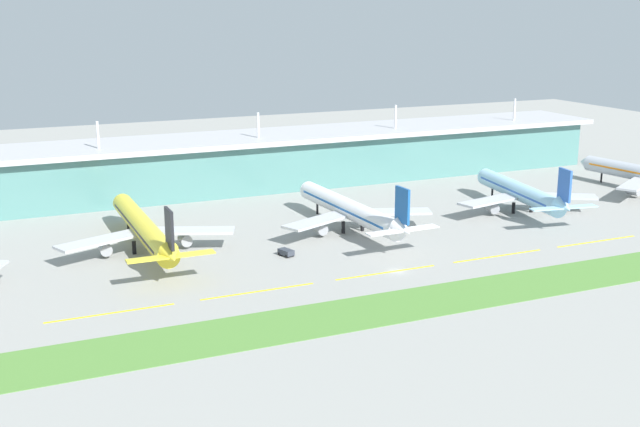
# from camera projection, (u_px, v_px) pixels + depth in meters

# --- Properties ---
(ground_plane) EXTENTS (600.00, 600.00, 0.00)m
(ground_plane) POSITION_uv_depth(u_px,v_px,m) (397.00, 271.00, 202.32)
(ground_plane) COLOR gray
(terminal_building) EXTENTS (288.00, 34.00, 28.35)m
(terminal_building) POSITION_uv_depth(u_px,v_px,m) (254.00, 161.00, 294.94)
(terminal_building) COLOR slate
(terminal_building) RESTS_ON ground
(airliner_near_middle) EXTENTS (48.80, 70.98, 18.90)m
(airliner_near_middle) POSITION_uv_depth(u_px,v_px,m) (144.00, 228.00, 217.62)
(airliner_near_middle) COLOR yellow
(airliner_near_middle) RESTS_ON ground
(airliner_center) EXTENTS (48.77, 66.71, 18.90)m
(airliner_center) POSITION_uv_depth(u_px,v_px,m) (351.00, 210.00, 237.56)
(airliner_center) COLOR white
(airliner_center) RESTS_ON ground
(airliner_far_middle) EXTENTS (48.18, 59.29, 18.90)m
(airliner_far_middle) POSITION_uv_depth(u_px,v_px,m) (521.00, 192.00, 259.97)
(airliner_far_middle) COLOR #9ED1EA
(airliner_far_middle) RESTS_ON ground
(taxiway_stripe_west) EXTENTS (28.00, 0.70, 0.04)m
(taxiway_stripe_west) POSITION_uv_depth(u_px,v_px,m) (111.00, 313.00, 174.53)
(taxiway_stripe_west) COLOR yellow
(taxiway_stripe_west) RESTS_ON ground
(taxiway_stripe_mid_west) EXTENTS (28.00, 0.70, 0.04)m
(taxiway_stripe_mid_west) POSITION_uv_depth(u_px,v_px,m) (258.00, 291.00, 187.96)
(taxiway_stripe_mid_west) COLOR yellow
(taxiway_stripe_mid_west) RESTS_ON ground
(taxiway_stripe_centre) EXTENTS (28.00, 0.70, 0.04)m
(taxiway_stripe_centre) POSITION_uv_depth(u_px,v_px,m) (386.00, 273.00, 201.39)
(taxiway_stripe_centre) COLOR yellow
(taxiway_stripe_centre) RESTS_ON ground
(taxiway_stripe_mid_east) EXTENTS (28.00, 0.70, 0.04)m
(taxiway_stripe_mid_east) POSITION_uv_depth(u_px,v_px,m) (498.00, 256.00, 214.81)
(taxiway_stripe_mid_east) COLOR yellow
(taxiway_stripe_mid_east) RESTS_ON ground
(taxiway_stripe_east) EXTENTS (28.00, 0.70, 0.04)m
(taxiway_stripe_east) POSITION_uv_depth(u_px,v_px,m) (597.00, 241.00, 228.24)
(taxiway_stripe_east) COLOR yellow
(taxiway_stripe_east) RESTS_ON ground
(grass_verge) EXTENTS (300.00, 18.00, 0.10)m
(grass_verge) POSITION_uv_depth(u_px,v_px,m) (443.00, 299.00, 183.25)
(grass_verge) COLOR #518438
(grass_verge) RESTS_ON ground
(pushback_tug) EXTENTS (3.60, 4.92, 1.85)m
(pushback_tug) POSITION_uv_depth(u_px,v_px,m) (286.00, 252.00, 214.55)
(pushback_tug) COLOR #333842
(pushback_tug) RESTS_ON ground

